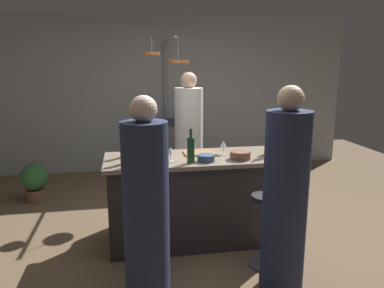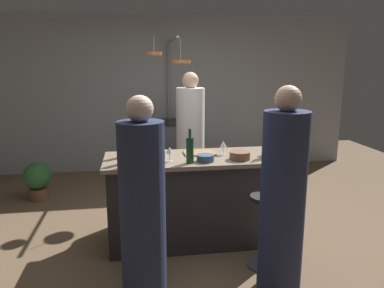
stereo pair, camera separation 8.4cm
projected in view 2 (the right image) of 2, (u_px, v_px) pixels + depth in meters
The scene contains 24 objects.
ground_plane at pixel (194, 239), 3.96m from camera, with size 9.00×9.00×0.00m, color brown.
back_wall at pixel (168, 94), 6.43m from camera, with size 6.40×0.16×2.60m, color #9EA3A8.
kitchen_island at pixel (194, 199), 3.87m from camera, with size 1.80×0.72×0.90m.
stove_range at pixel (171, 147), 6.23m from camera, with size 0.80×0.64×0.89m.
chef at pixel (190, 144), 4.85m from camera, with size 0.36×0.36×1.71m.
bar_stool_right at pixel (263, 228), 3.36m from camera, with size 0.28×0.28×0.68m.
guest_right at pixel (283, 200), 2.93m from camera, with size 0.35×0.35×1.67m.
bar_stool_left at pixel (146, 236), 3.21m from camera, with size 0.28×0.28×0.68m.
guest_left at pixel (143, 212), 2.76m from camera, with size 0.34×0.34×1.61m.
overhead_pot_rack at pixel (170, 76), 5.55m from camera, with size 0.59×1.40×2.17m.
potted_plant at pixel (38, 179), 5.04m from camera, with size 0.36×0.36×0.52m.
cutting_board at pixel (199, 153), 3.88m from camera, with size 0.32×0.22×0.02m, color #997047.
pepper_mill at pixel (270, 143), 3.90m from camera, with size 0.05×0.05×0.21m, color #382319.
wine_bottle_amber at pixel (124, 152), 3.51m from camera, with size 0.07×0.07×0.29m.
wine_bottle_red at pixel (270, 143), 3.78m from camera, with size 0.07×0.07×0.33m.
wine_bottle_green at pixel (190, 150), 3.51m from camera, with size 0.07×0.07×0.33m.
wine_bottle_rose at pixel (126, 144), 3.77m from camera, with size 0.07×0.07×0.33m.
wine_bottle_dark at pixel (134, 152), 3.44m from camera, with size 0.07×0.07×0.33m.
wine_glass_near_right_guest at pixel (223, 145), 3.84m from camera, with size 0.07×0.07×0.15m.
wine_glass_near_left_guest at pixel (136, 144), 3.85m from camera, with size 0.07×0.07×0.15m.
wine_glass_by_chef at pixel (170, 151), 3.57m from camera, with size 0.07×0.07×0.15m.
mixing_bowl_steel at pixel (158, 154), 3.72m from camera, with size 0.16×0.16×0.08m, color #B7B7BC.
mixing_bowl_wooden at pixel (240, 155), 3.66m from camera, with size 0.20×0.20×0.08m, color brown.
mixing_bowl_blue at pixel (205, 158), 3.59m from camera, with size 0.17×0.17×0.07m, color #334C6B.
Camera 2 is at (-0.59, -3.61, 1.83)m, focal length 35.01 mm.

